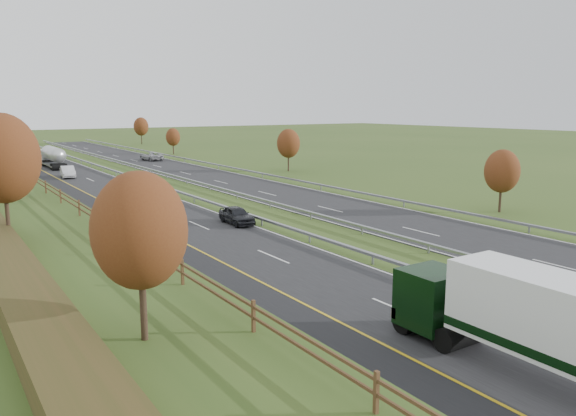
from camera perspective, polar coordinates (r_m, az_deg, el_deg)
name	(u,v)px	position (r m, az deg, el deg)	size (l,w,h in m)	color
ground	(182,190)	(68.96, -10.77, 1.78)	(400.00, 400.00, 0.00)	#334C1B
near_carriageway	(103,190)	(71.14, -18.28, 1.71)	(10.50, 200.00, 0.04)	black
far_carriageway	(226,181)	(76.96, -6.35, 2.78)	(10.50, 200.00, 0.04)	black
hard_shoulder	(70,193)	(70.29, -21.23, 1.43)	(3.00, 200.00, 0.04)	black
lane_markings	(155,186)	(72.89, -13.40, 2.17)	(26.75, 200.00, 0.01)	silver
fence_left	(25,173)	(68.75, -25.17, 3.25)	(0.12, 189.06, 1.20)	#422B19
median_barrier_near	(149,182)	(72.70, -13.97, 2.57)	(0.32, 200.00, 0.71)	gray
median_barrier_far	(187,179)	(74.51, -10.27, 2.89)	(0.32, 200.00, 0.71)	gray
outer_barrier_far	(262,174)	(79.65, -2.63, 3.52)	(0.32, 200.00, 0.71)	gray
trees_far	(218,137)	(108.54, -7.12, 7.18)	(8.45, 118.60, 7.12)	#2D2116
road_tanker	(52,156)	(100.58, -22.82, 4.85)	(2.40, 11.22, 3.46)	silver
car_dark_near	(237,215)	(48.34, -5.23, -0.72)	(1.79, 4.44, 1.51)	black
car_silver_mid	(68,172)	(85.60, -21.48, 3.45)	(1.72, 4.94, 1.63)	silver
car_small_far	(16,152)	(127.63, -25.87, 5.13)	(2.08, 5.12, 1.49)	#111B38
car_oncoming	(151,156)	(108.06, -13.71, 5.13)	(2.56, 5.55, 1.54)	#9E9EA3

